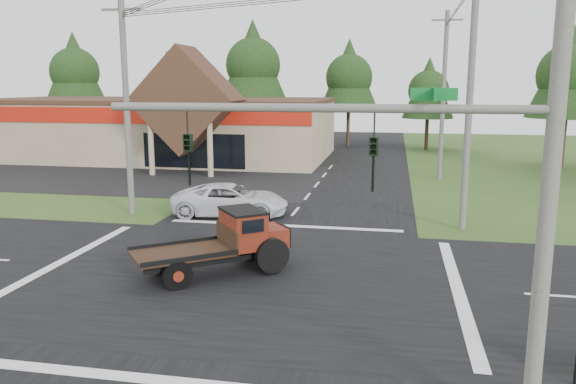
# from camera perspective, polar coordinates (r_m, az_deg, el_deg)

# --- Properties ---
(ground) EXTENTS (120.00, 120.00, 0.00)m
(ground) POSITION_cam_1_polar(r_m,az_deg,el_deg) (19.35, -4.46, -8.54)
(ground) COLOR #274819
(ground) RESTS_ON ground
(road_ns) EXTENTS (12.00, 120.00, 0.02)m
(road_ns) POSITION_cam_1_polar(r_m,az_deg,el_deg) (19.35, -4.46, -8.51)
(road_ns) COLOR black
(road_ns) RESTS_ON ground
(road_ew) EXTENTS (120.00, 12.00, 0.02)m
(road_ew) POSITION_cam_1_polar(r_m,az_deg,el_deg) (19.35, -4.46, -8.50)
(road_ew) COLOR black
(road_ew) RESTS_ON ground
(parking_apron) EXTENTS (28.00, 14.00, 0.02)m
(parking_apron) POSITION_cam_1_polar(r_m,az_deg,el_deg) (41.67, -16.31, 1.58)
(parking_apron) COLOR black
(parking_apron) RESTS_ON ground
(cvs_building) EXTENTS (30.40, 18.20, 9.19)m
(cvs_building) POSITION_cam_1_polar(r_m,az_deg,el_deg) (51.58, -12.86, 6.54)
(cvs_building) COLOR #9B8669
(cvs_building) RESTS_ON ground
(traffic_signal_mast) EXTENTS (8.12, 0.24, 7.00)m
(traffic_signal_mast) POSITION_cam_1_polar(r_m,az_deg,el_deg) (10.34, 15.88, -0.65)
(traffic_signal_mast) COLOR #595651
(traffic_signal_mast) RESTS_ON ground
(utility_pole_nr) EXTENTS (2.00, 0.30, 11.00)m
(utility_pole_nr) POSITION_cam_1_polar(r_m,az_deg,el_deg) (10.47, 25.47, 5.56)
(utility_pole_nr) COLOR #595651
(utility_pole_nr) RESTS_ON ground
(utility_pole_nw) EXTENTS (2.00, 0.30, 10.50)m
(utility_pole_nw) POSITION_cam_1_polar(r_m,az_deg,el_deg) (28.66, -16.08, 8.38)
(utility_pole_nw) COLOR #595651
(utility_pole_nw) RESTS_ON ground
(utility_pole_ne) EXTENTS (2.00, 0.30, 11.50)m
(utility_pole_ne) POSITION_cam_1_polar(r_m,az_deg,el_deg) (25.80, 17.98, 9.17)
(utility_pole_ne) COLOR #595651
(utility_pole_ne) RESTS_ON ground
(utility_pole_n) EXTENTS (2.00, 0.30, 11.20)m
(utility_pole_n) POSITION_cam_1_polar(r_m,az_deg,el_deg) (39.73, 15.50, 9.49)
(utility_pole_n) COLOR #595651
(utility_pole_n) RESTS_ON ground
(tree_row_a) EXTENTS (6.72, 6.72, 12.12)m
(tree_row_a) POSITION_cam_1_polar(r_m,az_deg,el_deg) (67.34, -20.87, 11.55)
(tree_row_a) COLOR #332316
(tree_row_a) RESTS_ON ground
(tree_row_b) EXTENTS (5.60, 5.60, 10.10)m
(tree_row_b) POSITION_cam_1_polar(r_m,az_deg,el_deg) (64.58, -12.11, 10.88)
(tree_row_b) COLOR #332316
(tree_row_b) RESTS_ON ground
(tree_row_c) EXTENTS (7.28, 7.28, 13.13)m
(tree_row_c) POSITION_cam_1_polar(r_m,az_deg,el_deg) (60.50, -3.57, 13.02)
(tree_row_c) COLOR #332316
(tree_row_c) RESTS_ON ground
(tree_row_d) EXTENTS (6.16, 6.16, 11.11)m
(tree_row_d) POSITION_cam_1_polar(r_m,az_deg,el_deg) (59.80, 6.22, 11.71)
(tree_row_d) COLOR #332316
(tree_row_d) RESTS_ON ground
(tree_row_e) EXTENTS (5.04, 5.04, 9.09)m
(tree_row_e) POSITION_cam_1_polar(r_m,az_deg,el_deg) (57.69, 14.10, 10.15)
(tree_row_e) COLOR #332316
(tree_row_e) RESTS_ON ground
(tree_side_ne) EXTENTS (6.16, 6.16, 11.11)m
(tree_side_ne) POSITION_cam_1_polar(r_m,az_deg,el_deg) (49.39, 26.69, 10.84)
(tree_side_ne) COLOR #332316
(tree_side_ne) RESTS_ON ground
(antique_flatbed_truck) EXTENTS (5.46, 4.85, 2.22)m
(antique_flatbed_truck) POSITION_cam_1_polar(r_m,az_deg,el_deg) (19.29, -7.51, -5.19)
(antique_flatbed_truck) COLOR #60170D
(antique_flatbed_truck) RESTS_ON ground
(white_pickup) EXTENTS (5.95, 3.24, 1.58)m
(white_pickup) POSITION_cam_1_polar(r_m,az_deg,el_deg) (27.98, -5.85, -0.80)
(white_pickup) COLOR silver
(white_pickup) RESTS_ON ground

